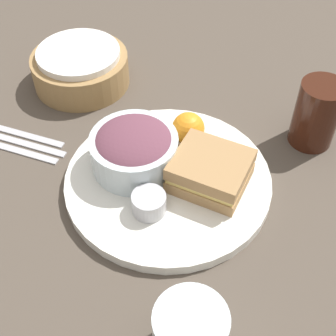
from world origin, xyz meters
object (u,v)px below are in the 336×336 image
(plate, at_px, (168,181))
(knife, at_px, (14,140))
(fork, at_px, (8,147))
(bread_basket, at_px, (81,68))
(spoon, at_px, (20,133))
(salad_bowl, at_px, (134,148))
(dressing_cup, at_px, (149,203))
(sandwich, at_px, (210,171))
(water_glass, at_px, (190,335))
(drink_glass, at_px, (317,114))

(plate, distance_m, knife, 0.27)
(fork, bearing_deg, plate, -176.23)
(bread_basket, xyz_separation_m, spoon, (-0.09, -0.14, -0.03))
(knife, bearing_deg, fork, 90.00)
(salad_bowl, distance_m, spoon, 0.22)
(dressing_cup, distance_m, knife, 0.28)
(fork, bearing_deg, sandwich, -174.90)
(salad_bowl, distance_m, dressing_cup, 0.09)
(water_glass, bearing_deg, bread_basket, 111.09)
(knife, distance_m, water_glass, 0.45)
(fork, bearing_deg, dressing_cup, 169.70)
(fork, relative_size, knife, 0.95)
(plate, xyz_separation_m, sandwich, (0.06, -0.01, 0.03))
(water_glass, bearing_deg, dressing_cup, 105.73)
(dressing_cup, xyz_separation_m, drink_glass, (0.26, 0.17, 0.02))
(knife, height_order, spoon, same)
(sandwich, relative_size, water_glass, 1.55)
(drink_glass, height_order, knife, drink_glass)
(plate, distance_m, bread_basket, 0.30)
(bread_basket, xyz_separation_m, knife, (-0.09, -0.16, -0.03))
(plate, height_order, sandwich, sandwich)
(drink_glass, height_order, bread_basket, drink_glass)
(salad_bowl, distance_m, knife, 0.22)
(salad_bowl, distance_m, water_glass, 0.29)
(drink_glass, height_order, water_glass, drink_glass)
(sandwich, height_order, dressing_cup, sandwich)
(spoon, bearing_deg, fork, 90.00)
(dressing_cup, bearing_deg, salad_bowl, 106.25)
(spoon, bearing_deg, dressing_cup, 162.51)
(drink_glass, distance_m, fork, 0.50)
(plate, relative_size, salad_bowl, 2.35)
(sandwich, relative_size, fork, 0.74)
(knife, distance_m, spoon, 0.02)
(spoon, bearing_deg, drink_glass, -161.25)
(sandwich, height_order, spoon, sandwich)
(knife, bearing_deg, drink_glass, -159.26)
(fork, bearing_deg, knife, -90.00)
(spoon, height_order, water_glass, water_glass)
(bread_basket, relative_size, water_glass, 2.02)
(plate, xyz_separation_m, knife, (-0.26, 0.09, -0.01))
(bread_basket, bearing_deg, plate, -56.50)
(knife, bearing_deg, plate, 180.00)
(salad_bowl, height_order, fork, salad_bowl)
(fork, distance_m, knife, 0.02)
(sandwich, height_order, bread_basket, bread_basket)
(sandwich, bearing_deg, water_glass, -97.77)
(water_glass, bearing_deg, salad_bowl, 105.90)
(sandwich, bearing_deg, fork, 165.92)
(drink_glass, bearing_deg, spoon, 179.57)
(dressing_cup, xyz_separation_m, fork, (-0.24, 0.13, -0.03))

